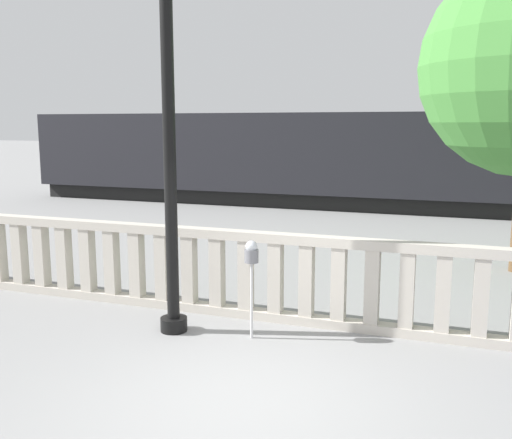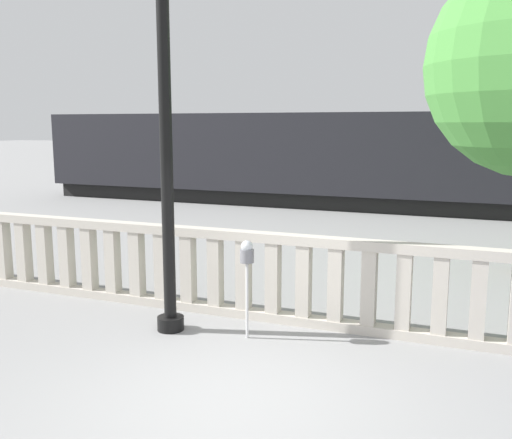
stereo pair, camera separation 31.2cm
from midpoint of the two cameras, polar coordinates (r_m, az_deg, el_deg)
ground_plane at (r=6.46m, az=-0.86°, el=-17.79°), size 160.00×160.00×0.00m
balustrade at (r=8.51m, az=5.85°, el=-6.12°), size 16.96×0.24×1.36m
lamppost at (r=8.04m, az=-8.02°, el=13.87°), size 0.39×0.39×6.82m
parking_meter at (r=7.84m, az=0.23°, el=-3.93°), size 0.20×0.20×1.40m
train_near at (r=21.25m, az=3.78°, el=6.28°), size 19.21×2.62×3.96m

